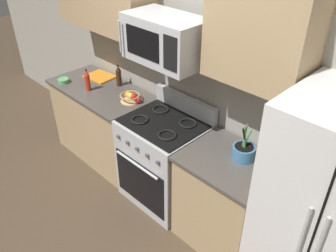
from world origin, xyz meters
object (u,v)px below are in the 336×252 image
Objects in this scene: utensil_crock at (243,152)px; bottle_hot_sauce at (87,81)px; microwave at (166,39)px; apple_loose at (138,100)px; range_oven at (164,160)px; bottle_soy at (119,76)px; fruit_basket at (130,97)px; prep_bowl at (63,80)px; refrigerator at (332,223)px; cutting_board at (100,77)px.

utensil_crock is 1.92m from bottle_hot_sauce.
apple_loose is (-0.47, 0.06, -0.77)m from microwave.
bottle_soy is at bearing 167.70° from range_oven.
bottle_hot_sauce reaches higher than range_oven.
bottle_hot_sauce is at bearing -161.85° from fruit_basket.
utensil_crock is 2.29m from prep_bowl.
prep_bowl is (-2.27, -0.30, -0.04)m from utensil_crock.
prep_bowl is at bearing -172.51° from utensil_crock.
fruit_basket is (-1.39, -0.03, -0.02)m from utensil_crock.
refrigerator is 2.90m from cutting_board.
refrigerator is 2.10m from apple_loose.
refrigerator is 3.08m from prep_bowl.
utensil_crock reaches higher than apple_loose.
utensil_crock is 2.47× the size of prep_bowl.
fruit_basket is at bearing 18.15° from bottle_hot_sauce.
fruit_basket is at bearing 16.77° from prep_bowl.
range_oven is 0.62× the size of refrigerator.
refrigerator is 2.57m from bottle_soy.
utensil_crock is (0.83, 0.09, 0.50)m from range_oven.
bottle_hot_sauce reaches higher than prep_bowl.
utensil_crock reaches higher than cutting_board.
prep_bowl is at bearing -163.23° from fruit_basket.
range_oven is 5.19× the size of fruit_basket.
apple_loose is at bearing 173.01° from microwave.
bottle_soy is (-1.76, 0.11, 0.05)m from utensil_crock.
microwave is 1.66m from prep_bowl.
utensil_crock is at bearing 6.21° from range_oven.
microwave reaches higher than refrigerator.
utensil_crock is at bearing 7.49° from prep_bowl.
bottle_soy is at bearing 165.78° from apple_loose.
prep_bowl is (-1.44, -0.21, 0.46)m from range_oven.
cutting_board is (-0.80, 0.09, -0.03)m from apple_loose.
apple_loose is 1.02m from prep_bowl.
prep_bowl is (-0.18, -0.38, 0.02)m from cutting_board.
apple_loose is 0.29× the size of bottle_soy.
apple_loose is at bearing 169.60° from range_oven.
refrigerator is at bearing -1.95° from fruit_basket.
apple_loose reaches higher than cutting_board.
range_oven reaches higher than fruit_basket.
utensil_crock is 0.97× the size of cutting_board.
bottle_hot_sauce is at bearing -172.56° from microwave.
utensil_crock reaches higher than prep_bowl.
fruit_basket is 0.64× the size of cutting_board.
utensil_crock is at bearing 172.36° from refrigerator.
bottle_hot_sauce is at bearing -173.95° from utensil_crock.
fruit_basket is 0.85× the size of bottle_hot_sauce.
range_oven is at bearing 179.39° from refrigerator.
microwave is at bearing -10.61° from bottle_soy.
apple_loose is at bearing -6.29° from cutting_board.
prep_bowl is (-0.36, -0.10, -0.09)m from bottle_hot_sauce.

